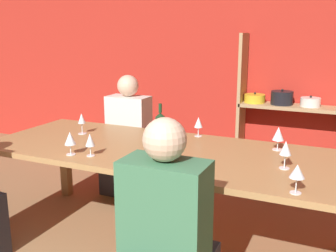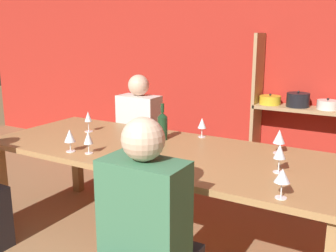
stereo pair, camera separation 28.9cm
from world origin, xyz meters
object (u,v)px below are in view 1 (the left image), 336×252
shelf_unit (291,128)px  person_far_a (129,149)px  wine_glass_red_b (286,149)px  wine_glass_red_d (70,139)px  wine_glass_red_c (278,134)px  wine_glass_empty_a (82,119)px  wine_glass_empty_b (198,123)px  wine_bottle_green (160,126)px  dining_table (162,158)px  wine_glass_white_a (297,172)px  wine_glass_red_a (90,141)px

shelf_unit → person_far_a: shelf_unit is taller
wine_glass_red_b → wine_glass_red_d: size_ratio=1.09×
wine_glass_red_c → wine_glass_empty_a: size_ratio=0.98×
shelf_unit → wine_glass_empty_b: shelf_unit is taller
shelf_unit → wine_glass_empty_b: size_ratio=9.86×
wine_bottle_green → dining_table: bearing=-61.4°
wine_bottle_green → wine_glass_white_a: 1.29m
shelf_unit → dining_table: shelf_unit is taller
wine_glass_red_c → person_far_a: 1.65m
wine_glass_red_b → wine_bottle_green: bearing=163.5°
dining_table → wine_glass_red_b: size_ratio=15.06×
wine_glass_red_a → wine_glass_red_c: (1.14, 0.67, 0.01)m
wine_bottle_green → wine_glass_red_c: 0.89m
shelf_unit → wine_bottle_green: shelf_unit is taller
dining_table → wine_glass_empty_a: bearing=171.0°
dining_table → wine_glass_empty_b: size_ratio=16.83×
dining_table → wine_glass_empty_a: wine_glass_empty_a is taller
wine_glass_red_a → wine_glass_red_b: wine_glass_red_b is taller
wine_glass_empty_b → person_far_a: size_ratio=0.14×
wine_glass_empty_b → wine_glass_empty_a: bearing=-160.4°
wine_glass_white_a → wine_glass_red_b: size_ratio=0.89×
wine_glass_white_a → wine_glass_red_d: (-1.50, 0.06, -0.01)m
wine_glass_red_c → wine_glass_empty_b: wine_glass_red_c is taller
dining_table → wine_bottle_green: bearing=118.6°
shelf_unit → wine_glass_red_c: shelf_unit is taller
dining_table → wine_glass_red_a: size_ratio=16.92×
wine_glass_white_a → wine_glass_empty_b: (-0.87, 0.89, -0.01)m
wine_glass_empty_b → shelf_unit: bearing=67.2°
wine_glass_white_a → shelf_unit: bearing=97.7°
wine_glass_empty_b → person_far_a: 1.03m
dining_table → wine_glass_red_d: size_ratio=16.44×
wine_glass_red_b → person_far_a: (-1.62, 0.88, -0.44)m
wine_glass_red_a → wine_glass_red_d: wine_glass_red_d is taller
wine_glass_white_a → wine_glass_empty_a: size_ratio=0.91×
wine_glass_empty_a → dining_table: bearing=-9.0°
wine_glass_red_c → person_far_a: bearing=162.0°
wine_glass_red_c → dining_table: bearing=-157.0°
shelf_unit → wine_glass_empty_a: 2.25m
wine_glass_red_b → person_far_a: 1.89m
shelf_unit → dining_table: size_ratio=0.59×
wine_bottle_green → wine_glass_red_a: (-0.25, -0.58, -0.01)m
shelf_unit → wine_glass_red_d: shelf_unit is taller
shelf_unit → wine_glass_red_a: (-1.05, -2.15, 0.28)m
shelf_unit → wine_glass_red_c: 1.50m
wine_glass_white_a → wine_glass_red_c: bearing=105.9°
wine_glass_red_b → wine_glass_empty_a: wine_glass_red_b is taller
wine_glass_red_d → wine_glass_empty_a: bearing=118.7°
wine_glass_red_a → person_far_a: size_ratio=0.13×
wine_glass_white_a → wine_glass_empty_a: (-1.78, 0.56, 0.01)m
wine_bottle_green → wine_glass_empty_a: wine_bottle_green is taller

